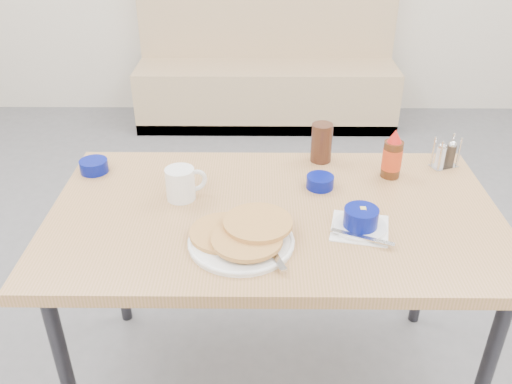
{
  "coord_description": "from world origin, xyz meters",
  "views": [
    {
      "loc": [
        -0.05,
        -1.17,
        1.67
      ],
      "look_at": [
        -0.06,
        0.26,
        0.82
      ],
      "focal_mm": 38.0,
      "sensor_mm": 36.0,
      "label": 1
    }
  ],
  "objects_px": {
    "creamer_bowl": "(94,166)",
    "syrup_bottle": "(392,157)",
    "amber_tumbler": "(322,143)",
    "booth_bench": "(267,75)",
    "dining_table": "(274,227)",
    "butter_bowl": "(320,182)",
    "grits_setting": "(361,220)",
    "condiment_caddy": "(445,157)",
    "pancake_plate": "(242,236)",
    "coffee_mug": "(182,183)"
  },
  "relations": [
    {
      "from": "syrup_bottle",
      "to": "creamer_bowl",
      "type": "bearing_deg",
      "value": 178.72
    },
    {
      "from": "booth_bench",
      "to": "pancake_plate",
      "type": "xyz_separation_m",
      "value": [
        -0.1,
        -2.71,
        0.43
      ]
    },
    {
      "from": "coffee_mug",
      "to": "creamer_bowl",
      "type": "relative_size",
      "value": 1.35
    },
    {
      "from": "pancake_plate",
      "to": "syrup_bottle",
      "type": "distance_m",
      "value": 0.64
    },
    {
      "from": "coffee_mug",
      "to": "amber_tumbler",
      "type": "height_order",
      "value": "amber_tumbler"
    },
    {
      "from": "pancake_plate",
      "to": "grits_setting",
      "type": "distance_m",
      "value": 0.35
    },
    {
      "from": "creamer_bowl",
      "to": "syrup_bottle",
      "type": "height_order",
      "value": "syrup_bottle"
    },
    {
      "from": "dining_table",
      "to": "creamer_bowl",
      "type": "height_order",
      "value": "creamer_bowl"
    },
    {
      "from": "condiment_caddy",
      "to": "pancake_plate",
      "type": "bearing_deg",
      "value": -168.3
    },
    {
      "from": "booth_bench",
      "to": "coffee_mug",
      "type": "bearing_deg",
      "value": -96.83
    },
    {
      "from": "pancake_plate",
      "to": "grits_setting",
      "type": "height_order",
      "value": "grits_setting"
    },
    {
      "from": "pancake_plate",
      "to": "syrup_bottle",
      "type": "bearing_deg",
      "value": 38.5
    },
    {
      "from": "dining_table",
      "to": "butter_bowl",
      "type": "distance_m",
      "value": 0.23
    },
    {
      "from": "butter_bowl",
      "to": "amber_tumbler",
      "type": "bearing_deg",
      "value": 83.96
    },
    {
      "from": "pancake_plate",
      "to": "creamer_bowl",
      "type": "xyz_separation_m",
      "value": [
        -0.53,
        0.42,
        -0.0
      ]
    },
    {
      "from": "creamer_bowl",
      "to": "syrup_bottle",
      "type": "bearing_deg",
      "value": -1.28
    },
    {
      "from": "pancake_plate",
      "to": "butter_bowl",
      "type": "distance_m",
      "value": 0.4
    },
    {
      "from": "creamer_bowl",
      "to": "butter_bowl",
      "type": "relative_size",
      "value": 1.06
    },
    {
      "from": "booth_bench",
      "to": "condiment_caddy",
      "type": "bearing_deg",
      "value": -74.77
    },
    {
      "from": "creamer_bowl",
      "to": "butter_bowl",
      "type": "xyz_separation_m",
      "value": [
        0.78,
        -0.1,
        -0.0
      ]
    },
    {
      "from": "coffee_mug",
      "to": "syrup_bottle",
      "type": "relative_size",
      "value": 0.76
    },
    {
      "from": "pancake_plate",
      "to": "creamer_bowl",
      "type": "relative_size",
      "value": 3.08
    },
    {
      "from": "grits_setting",
      "to": "dining_table",
      "type": "bearing_deg",
      "value": 158.08
    },
    {
      "from": "grits_setting",
      "to": "syrup_bottle",
      "type": "height_order",
      "value": "syrup_bottle"
    },
    {
      "from": "amber_tumbler",
      "to": "coffee_mug",
      "type": "bearing_deg",
      "value": -150.26
    },
    {
      "from": "grits_setting",
      "to": "syrup_bottle",
      "type": "relative_size",
      "value": 1.19
    },
    {
      "from": "booth_bench",
      "to": "dining_table",
      "type": "xyz_separation_m",
      "value": [
        0.0,
        -2.53,
        0.35
      ]
    },
    {
      "from": "booth_bench",
      "to": "dining_table",
      "type": "bearing_deg",
      "value": -90.0
    },
    {
      "from": "butter_bowl",
      "to": "condiment_caddy",
      "type": "relative_size",
      "value": 0.8
    },
    {
      "from": "syrup_bottle",
      "to": "coffee_mug",
      "type": "bearing_deg",
      "value": -167.72
    },
    {
      "from": "coffee_mug",
      "to": "butter_bowl",
      "type": "xyz_separation_m",
      "value": [
        0.45,
        0.07,
        -0.03
      ]
    },
    {
      "from": "pancake_plate",
      "to": "coffee_mug",
      "type": "bearing_deg",
      "value": 129.27
    },
    {
      "from": "creamer_bowl",
      "to": "syrup_bottle",
      "type": "relative_size",
      "value": 0.56
    },
    {
      "from": "booth_bench",
      "to": "syrup_bottle",
      "type": "relative_size",
      "value": 10.9
    },
    {
      "from": "pancake_plate",
      "to": "coffee_mug",
      "type": "xyz_separation_m",
      "value": [
        -0.2,
        0.24,
        0.03
      ]
    },
    {
      "from": "booth_bench",
      "to": "syrup_bottle",
      "type": "xyz_separation_m",
      "value": [
        0.4,
        -2.31,
        0.49
      ]
    },
    {
      "from": "dining_table",
      "to": "pancake_plate",
      "type": "bearing_deg",
      "value": -118.84
    },
    {
      "from": "butter_bowl",
      "to": "amber_tumbler",
      "type": "xyz_separation_m",
      "value": [
        0.02,
        0.2,
        0.05
      ]
    },
    {
      "from": "creamer_bowl",
      "to": "amber_tumbler",
      "type": "xyz_separation_m",
      "value": [
        0.8,
        0.09,
        0.05
      ]
    },
    {
      "from": "dining_table",
      "to": "syrup_bottle",
      "type": "height_order",
      "value": "syrup_bottle"
    },
    {
      "from": "pancake_plate",
      "to": "dining_table",
      "type": "bearing_deg",
      "value": 61.16
    },
    {
      "from": "amber_tumbler",
      "to": "pancake_plate",
      "type": "bearing_deg",
      "value": -117.73
    },
    {
      "from": "coffee_mug",
      "to": "amber_tumbler",
      "type": "xyz_separation_m",
      "value": [
        0.47,
        0.27,
        0.02
      ]
    },
    {
      "from": "coffee_mug",
      "to": "butter_bowl",
      "type": "distance_m",
      "value": 0.46
    },
    {
      "from": "butter_bowl",
      "to": "creamer_bowl",
      "type": "bearing_deg",
      "value": 172.5
    },
    {
      "from": "grits_setting",
      "to": "pancake_plate",
      "type": "bearing_deg",
      "value": -168.12
    },
    {
      "from": "coffee_mug",
      "to": "grits_setting",
      "type": "relative_size",
      "value": 0.64
    },
    {
      "from": "booth_bench",
      "to": "creamer_bowl",
      "type": "relative_size",
      "value": 19.52
    },
    {
      "from": "dining_table",
      "to": "amber_tumbler",
      "type": "relative_size",
      "value": 9.86
    },
    {
      "from": "dining_table",
      "to": "pancake_plate",
      "type": "relative_size",
      "value": 4.68
    }
  ]
}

